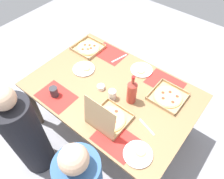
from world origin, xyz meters
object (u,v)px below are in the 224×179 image
Objects in this scene: pizza_box_center at (88,48)px; condiment_bowl at (101,87)px; pizza_box_corner_left at (168,97)px; plate_near_right at (84,69)px; cup_dark at (54,92)px; diner_right_seat at (26,136)px; plate_middle at (141,70)px; cup_red at (112,95)px; pizza_box_edge_far at (108,119)px; plate_far_right at (138,154)px; soda_bottle at (132,91)px.

pizza_box_center is 4.07× the size of condiment_bowl.
pizza_box_corner_left is 0.91m from plate_near_right.
cup_dark is 0.09× the size of diner_right_seat.
plate_near_right is at bearing -16.08° from condiment_bowl.
pizza_box_corner_left is 0.42m from plate_middle.
plate_middle is at bearing -173.10° from pizza_box_center.
diner_right_seat is at bearing 59.48° from cup_red.
pizza_box_edge_far is 0.72m from plate_middle.
cup_red is (-0.68, 0.40, 0.04)m from pizza_box_center.
cup_red is 0.09× the size of diner_right_seat.
plate_far_right is 1.05m from diner_right_seat.
cup_red is 0.17m from condiment_bowl.
diner_right_seat is (0.94, 0.42, -0.19)m from plate_far_right.
condiment_bowl reaches higher than plate_far_right.
plate_far_right is 0.96m from cup_dark.
pizza_box_corner_left is at bearing -140.35° from cup_red.
condiment_bowl is 0.83m from diner_right_seat.
diner_right_seat is at bearing 92.71° from cup_dark.
plate_far_right is (-1.18, 0.71, -0.00)m from pizza_box_center.
condiment_bowl is at bearing 28.93° from pizza_box_corner_left.
plate_middle is at bearing -110.00° from diner_right_seat.
pizza_box_corner_left is at bearing -165.78° from plate_near_right.
condiment_bowl is (0.57, 0.31, 0.01)m from pizza_box_corner_left.
cup_red is (-0.48, 0.11, 0.04)m from plate_near_right.
soda_bottle is (-0.63, 0.03, 0.12)m from plate_near_right.
diner_right_seat is (0.84, 1.07, -0.20)m from pizza_box_corner_left.
plate_near_right is at bearing -86.98° from diner_right_seat.
pizza_box_edge_far is at bearing 139.82° from condiment_bowl.
plate_near_right is 0.72× the size of soda_bottle.
plate_middle is 2.24× the size of cup_dark.
pizza_box_center is at bearing -30.82° from plate_far_right.
pizza_box_center reaches higher than plate_far_right.
pizza_box_corner_left is at bearing -135.09° from soda_bottle.
pizza_box_edge_far reaches higher than soda_bottle.
pizza_box_center is 1.08m from pizza_box_corner_left.
plate_near_right is at bearing 14.22° from pizza_box_corner_left.
diner_right_seat reaches higher than plate_middle.
pizza_box_center is 0.69m from plate_middle.
cup_dark is (0.59, 0.09, -0.00)m from pizza_box_edge_far.
cup_red is at bearing 166.65° from plate_near_right.
pizza_box_edge_far is 0.63m from pizza_box_corner_left.
soda_bottle is 0.73m from cup_dark.
pizza_box_center is 0.35m from plate_near_right.
cup_dark is (0.96, 0.01, 0.04)m from plate_far_right.
pizza_box_edge_far is at bearing -12.22° from plate_far_right.
cup_dark reaches higher than condiment_bowl.
plate_near_right is 0.49m from cup_red.
plate_far_right is 1.00× the size of plate_near_right.
plate_far_right is at bearing 148.61° from cup_red.
plate_far_right is at bearing 156.74° from plate_near_right.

